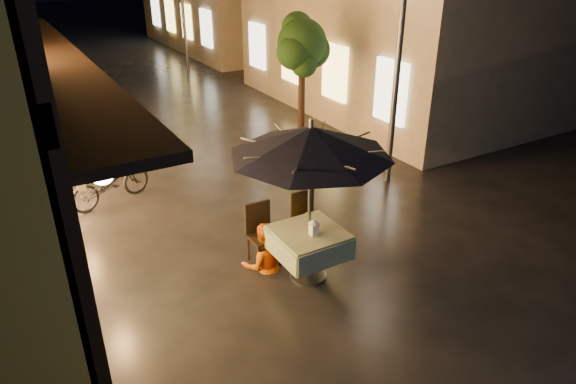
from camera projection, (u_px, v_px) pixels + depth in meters
ground at (320, 268)px, 7.90m from camera, size 90.00×90.00×0.00m
street_tree at (302, 47)px, 11.44m from camera, size 1.43×1.20×3.15m
streetlamp_near at (400, 38)px, 9.53m from camera, size 0.36×0.36×4.23m
cafe_table at (309, 242)px, 7.45m from camera, size 0.99×0.99×0.78m
patio_umbrella at (311, 141)px, 6.77m from camera, size 2.25×2.25×2.46m
cafe_chair_left at (261, 230)px, 7.86m from camera, size 0.42×0.42×0.97m
cafe_chair_right at (305, 218)px, 8.22m from camera, size 0.42×0.42×0.97m
table_lantern at (314, 226)px, 7.21m from camera, size 0.16×0.16×0.25m
person_orange at (263, 225)px, 7.63m from camera, size 0.81×0.70×1.44m
person_yellow at (313, 215)px, 8.02m from camera, size 0.94×0.62×1.36m
bicycle_0 at (110, 182)px, 9.70m from camera, size 1.74×1.07×0.86m
bicycle_1 at (73, 163)px, 10.31m from camera, size 1.78×0.86×1.03m
bicycle_2 at (73, 155)px, 10.93m from camera, size 1.69×0.61×0.89m
bicycle_3 at (69, 141)px, 11.67m from camera, size 1.54×0.84×0.89m
bicycle_4 at (73, 129)px, 12.37m from camera, size 1.89×1.13×0.94m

